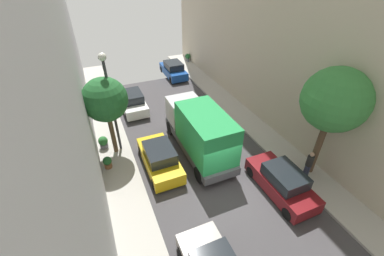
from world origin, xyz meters
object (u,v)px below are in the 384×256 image
at_px(parked_car_right_2, 173,70).
at_px(delivery_truck, 200,131).
at_px(parked_car_left_2, 160,158).
at_px(lamp_post, 109,92).
at_px(street_tree_1, 335,100).
at_px(pedestrian, 309,164).
at_px(potted_plant_5, 108,162).
at_px(potted_plant_4, 188,57).
at_px(parked_car_right_1, 282,182).
at_px(potted_plant_3, 103,142).
at_px(street_tree_0, 105,100).
at_px(parked_car_left_3, 133,101).

distance_m(parked_car_right_2, delivery_truck, 12.81).
xyz_separation_m(parked_car_left_2, lamp_post, (-1.90, 2.60, 3.51)).
bearing_deg(street_tree_1, pedestrian, -157.90).
bearing_deg(parked_car_right_2, street_tree_1, -81.21).
bearing_deg(potted_plant_5, potted_plant_4, 53.17).
distance_m(parked_car_right_1, potted_plant_3, 11.14).
relative_size(parked_car_right_2, street_tree_0, 0.83).
relative_size(delivery_truck, street_tree_0, 1.31).
distance_m(pedestrian, street_tree_0, 11.95).
relative_size(parked_car_right_1, parked_car_right_2, 1.00).
bearing_deg(parked_car_left_2, parked_car_left_3, 90.00).
height_order(street_tree_0, lamp_post, lamp_post).
xyz_separation_m(parked_car_left_3, parked_car_right_2, (5.40, 5.17, 0.00)).
distance_m(parked_car_left_3, parked_car_right_2, 7.47).
bearing_deg(parked_car_left_3, pedestrian, -57.68).
xyz_separation_m(street_tree_1, potted_plant_5, (-10.86, 4.91, -4.26)).
relative_size(parked_car_left_3, parked_car_right_1, 1.00).
relative_size(parked_car_left_2, delivery_truck, 0.64).
bearing_deg(potted_plant_4, parked_car_right_2, -131.60).
distance_m(parked_car_right_1, street_tree_0, 10.68).
height_order(parked_car_right_1, lamp_post, lamp_post).
relative_size(parked_car_left_3, street_tree_1, 0.67).
height_order(parked_car_left_2, pedestrian, pedestrian).
bearing_deg(street_tree_1, potted_plant_5, 155.67).
xyz_separation_m(parked_car_left_2, parked_car_right_2, (5.40, 12.74, 0.00)).
bearing_deg(parked_car_right_2, potted_plant_3, -130.69).
bearing_deg(parked_car_right_2, lamp_post, -125.76).
bearing_deg(parked_car_right_1, potted_plant_4, 81.73).
bearing_deg(potted_plant_5, parked_car_left_3, 66.08).
xyz_separation_m(pedestrian, potted_plant_4, (0.98, 20.19, -0.43)).
height_order(parked_car_right_2, potted_plant_3, parked_car_right_2).
height_order(delivery_truck, potted_plant_5, delivery_truck).
bearing_deg(delivery_truck, lamp_post, 153.00).
height_order(delivery_truck, street_tree_1, street_tree_1).
bearing_deg(street_tree_0, parked_car_left_3, 66.57).
height_order(potted_plant_3, potted_plant_5, potted_plant_3).
xyz_separation_m(pedestrian, lamp_post, (-9.29, 6.70, 3.16)).
relative_size(pedestrian, potted_plant_4, 1.93).
bearing_deg(pedestrian, parked_car_left_3, 122.32).
distance_m(street_tree_0, potted_plant_4, 17.58).
distance_m(parked_car_left_2, parked_car_left_3, 7.57).
bearing_deg(street_tree_0, pedestrian, -34.20).
xyz_separation_m(potted_plant_5, lamp_post, (0.99, 1.56, 3.68)).
bearing_deg(street_tree_1, lamp_post, 146.76).
bearing_deg(potted_plant_4, parked_car_right_1, -98.27).
height_order(pedestrian, potted_plant_5, pedestrian).
bearing_deg(street_tree_0, parked_car_left_2, -47.51).
relative_size(parked_car_left_3, delivery_truck, 0.64).
bearing_deg(parked_car_left_3, potted_plant_3, -122.84).
bearing_deg(parked_car_left_2, street_tree_1, -25.88).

